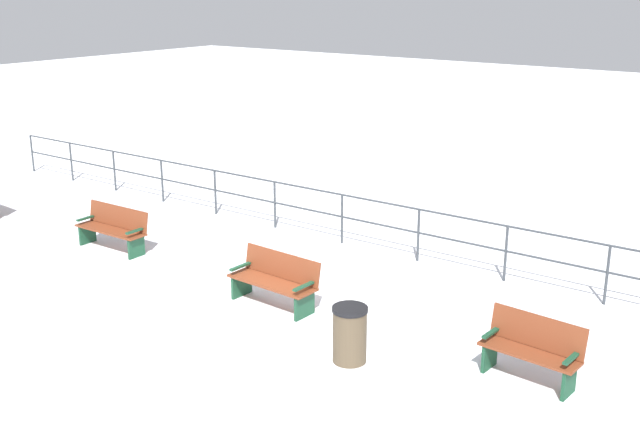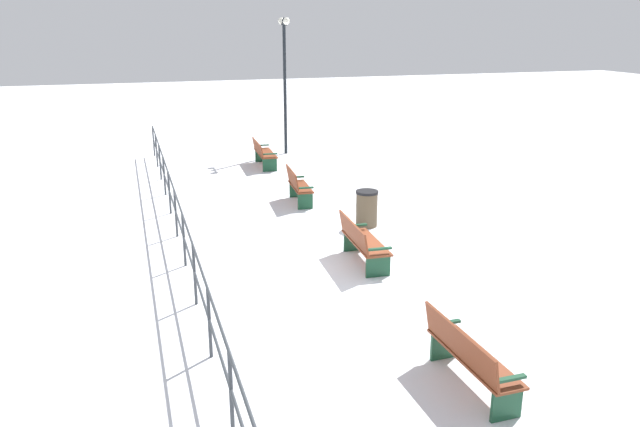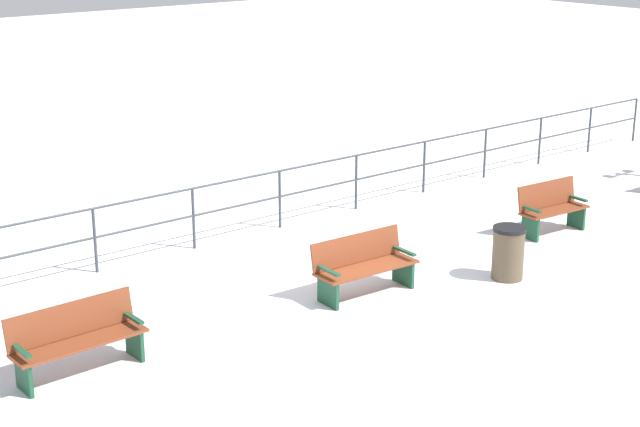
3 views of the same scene
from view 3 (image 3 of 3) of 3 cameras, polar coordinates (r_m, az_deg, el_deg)
ground_plane at (r=14.72m, az=2.44°, el=-4.63°), size 80.00×80.00×0.00m
bench_second at (r=12.49m, az=-14.00°, el=-7.06°), size 0.54×1.70×0.88m
bench_third at (r=14.54m, az=2.55°, el=-3.01°), size 0.66×1.66×0.88m
bench_fourth at (r=17.70m, az=13.35°, el=0.35°), size 0.59×1.40×0.91m
waterfront_railing at (r=16.94m, az=-4.82°, el=0.91°), size 0.05×23.52×1.07m
trash_bin at (r=15.39m, az=10.92°, el=-2.26°), size 0.51×0.51×0.84m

